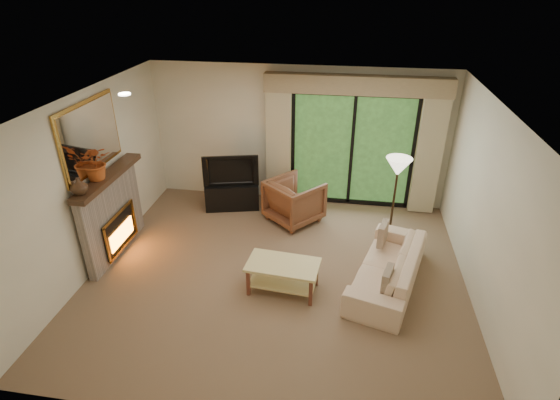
% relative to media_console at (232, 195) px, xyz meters
% --- Properties ---
extents(floor, '(5.50, 5.50, 0.00)m').
position_rel_media_console_xyz_m(floor, '(1.19, -1.95, -0.25)').
color(floor, '#7E6249').
rests_on(floor, ground).
extents(ceiling, '(5.50, 5.50, 0.00)m').
position_rel_media_console_xyz_m(ceiling, '(1.19, -1.95, 2.35)').
color(ceiling, silver).
rests_on(ceiling, ground).
extents(wall_back, '(5.00, 0.00, 5.00)m').
position_rel_media_console_xyz_m(wall_back, '(1.19, 0.55, 1.05)').
color(wall_back, beige).
rests_on(wall_back, ground).
extents(wall_front, '(5.00, 0.00, 5.00)m').
position_rel_media_console_xyz_m(wall_front, '(1.19, -4.45, 1.05)').
color(wall_front, beige).
rests_on(wall_front, ground).
extents(wall_left, '(0.00, 5.00, 5.00)m').
position_rel_media_console_xyz_m(wall_left, '(-1.56, -1.95, 1.05)').
color(wall_left, beige).
rests_on(wall_left, ground).
extents(wall_right, '(0.00, 5.00, 5.00)m').
position_rel_media_console_xyz_m(wall_right, '(3.94, -1.95, 1.05)').
color(wall_right, beige).
rests_on(wall_right, ground).
extents(fireplace, '(0.24, 1.70, 1.37)m').
position_rel_media_console_xyz_m(fireplace, '(-1.44, -1.75, 0.44)').
color(fireplace, gray).
rests_on(fireplace, floor).
extents(mirror, '(0.07, 1.45, 1.02)m').
position_rel_media_console_xyz_m(mirror, '(-1.53, -1.75, 1.70)').
color(mirror, '#B48236').
rests_on(mirror, wall_left).
extents(sliding_door, '(2.26, 0.10, 2.16)m').
position_rel_media_console_xyz_m(sliding_door, '(2.19, 0.50, 0.85)').
color(sliding_door, black).
rests_on(sliding_door, floor).
extents(curtain_left, '(0.45, 0.18, 2.35)m').
position_rel_media_console_xyz_m(curtain_left, '(0.84, 0.39, 0.95)').
color(curtain_left, tan).
rests_on(curtain_left, floor).
extents(curtain_right, '(0.45, 0.18, 2.35)m').
position_rel_media_console_xyz_m(curtain_right, '(3.54, 0.39, 0.95)').
color(curtain_right, tan).
rests_on(curtain_right, floor).
extents(cornice, '(3.20, 0.24, 0.32)m').
position_rel_media_console_xyz_m(cornice, '(2.19, 0.41, 2.07)').
color(cornice, '#97805E').
rests_on(cornice, wall_back).
extents(media_console, '(1.08, 0.68, 0.50)m').
position_rel_media_console_xyz_m(media_console, '(0.00, 0.00, 0.00)').
color(media_console, black).
rests_on(media_console, floor).
extents(tv, '(1.02, 0.37, 0.59)m').
position_rel_media_console_xyz_m(tv, '(0.00, 0.00, 0.54)').
color(tv, black).
rests_on(tv, media_console).
extents(armchair, '(1.20, 1.20, 0.79)m').
position_rel_media_console_xyz_m(armchair, '(1.23, -0.31, 0.14)').
color(armchair, brown).
rests_on(armchair, floor).
extents(sofa, '(1.28, 2.11, 0.58)m').
position_rel_media_console_xyz_m(sofa, '(2.79, -1.91, 0.04)').
color(sofa, beige).
rests_on(sofa, floor).
extents(pillow_near, '(0.18, 0.35, 0.34)m').
position_rel_media_console_xyz_m(pillow_near, '(2.73, -2.48, 0.24)').
color(pillow_near, brown).
rests_on(pillow_near, sofa).
extents(pillow_far, '(0.18, 0.36, 0.35)m').
position_rel_media_console_xyz_m(pillow_far, '(2.73, -1.34, 0.24)').
color(pillow_far, brown).
rests_on(pillow_far, sofa).
extents(coffee_table, '(1.04, 0.64, 0.45)m').
position_rel_media_console_xyz_m(coffee_table, '(1.33, -2.29, -0.02)').
color(coffee_table, '#E0CB82').
rests_on(coffee_table, floor).
extents(floor_lamp, '(0.50, 0.50, 1.51)m').
position_rel_media_console_xyz_m(floor_lamp, '(2.89, -0.78, 0.51)').
color(floor_lamp, '#FCF0CE').
rests_on(floor_lamp, floor).
extents(vase, '(0.29, 0.29, 0.24)m').
position_rel_media_console_xyz_m(vase, '(-1.42, -2.40, 1.24)').
color(vase, '#3C2618').
rests_on(vase, fireplace).
extents(branches, '(0.58, 0.54, 0.52)m').
position_rel_media_console_xyz_m(branches, '(-1.42, -1.92, 1.38)').
color(branches, '#B14D1C').
rests_on(branches, fireplace).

